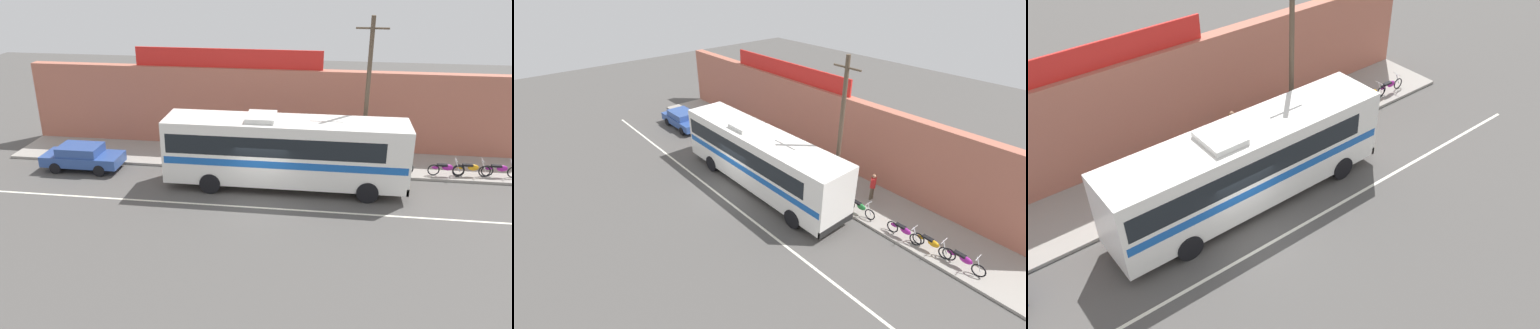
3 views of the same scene
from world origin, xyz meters
TOP-DOWN VIEW (x-y plane):
  - ground_plane at (0.00, 0.00)m, footprint 70.00×70.00m
  - sidewalk_slab at (0.00, 5.20)m, footprint 30.00×3.60m
  - storefront_facade at (0.00, 7.35)m, footprint 30.00×0.70m
  - storefront_billboard at (-2.86, 7.35)m, footprint 11.06×0.12m
  - road_center_stripe at (0.00, -0.80)m, footprint 30.00×0.14m
  - intercity_bus at (0.94, 1.64)m, footprint 11.89×2.63m
  - parked_car at (-10.09, 2.50)m, footprint 4.26×1.84m
  - utility_pole at (4.95, 3.79)m, footprint 1.60×0.22m
  - motorcycle_orange at (6.69, 3.83)m, footprint 1.91×0.56m
  - motorcycle_red at (10.63, 4.04)m, footprint 1.93×0.56m
  - motorcycle_green at (9.30, 3.87)m, footprint 1.87×0.56m
  - motorcycle_black at (12.09, 4.11)m, footprint 1.92×0.56m
  - pedestrian_far_left at (2.79, 5.40)m, footprint 0.30×0.48m
  - pedestrian_by_curb at (6.30, 5.45)m, footprint 0.30×0.48m

SIDE VIEW (x-z plane):
  - ground_plane at x=0.00m, z-range 0.00..0.00m
  - road_center_stripe at x=0.00m, z-range 0.00..0.01m
  - sidewalk_slab at x=0.00m, z-range 0.00..0.14m
  - motorcycle_orange at x=6.69m, z-range 0.09..1.04m
  - motorcycle_red at x=10.63m, z-range 0.09..1.04m
  - motorcycle_green at x=9.30m, z-range 0.09..1.04m
  - motorcycle_black at x=12.09m, z-range 0.09..1.04m
  - parked_car at x=-10.09m, z-range 0.05..1.42m
  - pedestrian_by_curb at x=6.30m, z-range 0.27..1.90m
  - pedestrian_far_left at x=2.79m, z-range 0.29..2.01m
  - intercity_bus at x=0.94m, z-range 0.17..3.96m
  - storefront_facade at x=0.00m, z-range 0.00..4.80m
  - utility_pole at x=4.95m, z-range 0.28..8.40m
  - storefront_billboard at x=-2.86m, z-range 4.80..5.90m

